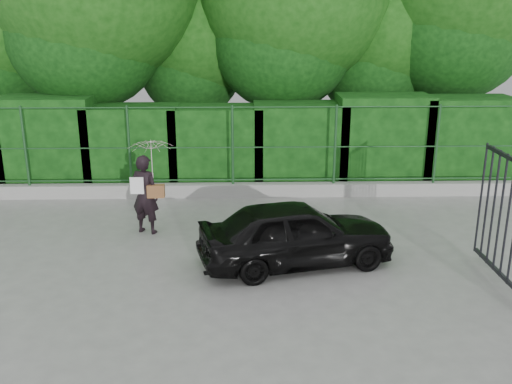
{
  "coord_description": "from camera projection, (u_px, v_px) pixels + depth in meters",
  "views": [
    {
      "loc": [
        0.61,
        -7.96,
        3.99
      ],
      "look_at": [
        0.84,
        1.3,
        1.1
      ],
      "focal_mm": 40.0,
      "sensor_mm": 36.0,
      "label": 1
    }
  ],
  "objects": [
    {
      "name": "hedge",
      "position": [
        220.0,
        144.0,
        13.72
      ],
      "size": [
        14.2,
        1.2,
        2.17
      ],
      "color": "black",
      "rests_on": "ground"
    },
    {
      "name": "car",
      "position": [
        296.0,
        233.0,
        9.38
      ],
      "size": [
        3.43,
        2.02,
        1.09
      ],
      "primitive_type": "imported",
      "rotation": [
        0.0,
        0.0,
        1.81
      ],
      "color": "black",
      "rests_on": "ground"
    },
    {
      "name": "kerb",
      "position": [
        216.0,
        190.0,
        13.02
      ],
      "size": [
        14.0,
        0.25,
        0.3
      ],
      "primitive_type": "cube",
      "color": "#9E9E99",
      "rests_on": "ground"
    },
    {
      "name": "fence",
      "position": [
        225.0,
        145.0,
        12.71
      ],
      "size": [
        14.13,
        0.06,
        1.8
      ],
      "color": "#1B431F",
      "rests_on": "kerb"
    },
    {
      "name": "woman",
      "position": [
        149.0,
        173.0,
        10.61
      ],
      "size": [
        0.89,
        0.85,
        1.8
      ],
      "color": "black",
      "rests_on": "ground"
    },
    {
      "name": "ground",
      "position": [
        203.0,
        286.0,
        8.77
      ],
      "size": [
        80.0,
        80.0,
        0.0
      ],
      "primitive_type": "plane",
      "color": "gray"
    }
  ]
}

